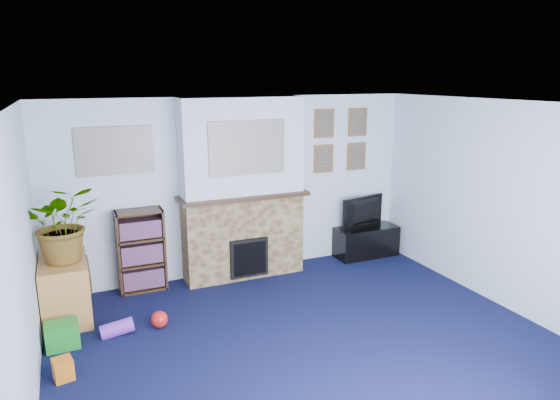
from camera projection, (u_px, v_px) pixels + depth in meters
name	position (u px, v px, depth m)	size (l,w,h in m)	color
floor	(312.00, 347.00, 5.03)	(5.00, 4.50, 0.01)	#0E1236
ceiling	(316.00, 105.00, 4.45)	(5.00, 4.50, 0.01)	white
wall_back	(238.00, 187.00, 6.74)	(5.00, 0.04, 2.40)	silver
wall_front	(501.00, 348.00, 2.74)	(5.00, 0.04, 2.40)	silver
wall_left	(20.00, 273.00, 3.77)	(0.04, 4.50, 2.40)	silver
wall_right	(508.00, 207.00, 5.70)	(0.04, 4.50, 2.40)	silver
chimney_breast	(243.00, 191.00, 6.57)	(1.72, 0.50, 2.40)	brown
collage_main	(247.00, 148.00, 6.23)	(1.00, 0.03, 0.68)	gray
collage_left	(115.00, 151.00, 5.99)	(0.90, 0.03, 0.58)	gray
portrait_tl	(324.00, 124.00, 7.03)	(0.30, 0.03, 0.40)	brown
portrait_tr	(358.00, 122.00, 7.25)	(0.30, 0.03, 0.40)	brown
portrait_bl	(324.00, 159.00, 7.15)	(0.30, 0.03, 0.40)	brown
portrait_br	(356.00, 156.00, 7.37)	(0.30, 0.03, 0.40)	brown
tv_stand	(366.00, 241.00, 7.53)	(0.95, 0.40, 0.45)	black
television	(367.00, 212.00, 7.44)	(0.79, 0.10, 0.45)	black
bookshelf	(141.00, 252.00, 6.27)	(0.58, 0.28, 1.05)	#331F12
sideboard	(65.00, 288.00, 5.57)	(0.49, 0.89, 0.69)	#BE7E3D
potted_plant	(63.00, 223.00, 5.36)	(0.77, 0.66, 0.85)	#26661E
mantel_clock	(235.00, 190.00, 6.47)	(0.11, 0.07, 0.16)	gold
mantel_candle	(265.00, 186.00, 6.63)	(0.05, 0.05, 0.15)	#B2BFC6
mantel_teddy	(206.00, 193.00, 6.32)	(0.12, 0.12, 0.12)	gray
mantel_can	(293.00, 185.00, 6.79)	(0.06, 0.06, 0.12)	orange
green_crate	(62.00, 334.00, 5.00)	(0.32, 0.26, 0.26)	#198C26
toy_ball	(160.00, 320.00, 5.40)	(0.18, 0.18, 0.18)	red
toy_block	(63.00, 368.00, 4.46)	(0.16, 0.16, 0.20)	orange
toy_tube	(117.00, 328.00, 5.25)	(0.16, 0.16, 0.34)	purple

